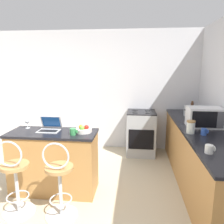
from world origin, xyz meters
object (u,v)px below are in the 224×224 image
Objects in this scene: microwave at (204,117)px; toaster at (192,112)px; laptop at (50,127)px; fruit_bowl at (84,130)px; bar_stool_far at (59,182)px; mug_white at (209,149)px; mug_green at (73,132)px; mug_blue at (204,132)px; stove_range at (141,133)px; bar_stool_near at (15,180)px; pepper_mill at (192,108)px; wine_glass_tall at (27,121)px; storage_jar at (191,127)px.

microwave is 0.66m from toaster.
laptop is 0.52m from fruit_bowl.
bar_stool_far is 1.76m from mug_white.
mug_green and mug_blue have the same top height.
stove_range is 9.87× the size of mug_blue.
stove_range is at bearing 59.88° from mug_green.
microwave reaches higher than mug_blue.
mug_white is (1.52, -0.60, 0.01)m from fruit_bowl.
fruit_bowl is (0.73, 0.60, 0.49)m from bar_stool_near.
mug_white reaches higher than mug_green.
bar_stool_far is 2.89m from pepper_mill.
mug_green is 1.79m from mug_blue.
laptop reaches higher than mug_blue.
laptop is at bearing -132.37° from stove_range.
toaster reaches higher than bar_stool_near.
bar_stool_far is at bearing -61.65° from laptop.
bar_stool_far is at bearing -115.57° from stove_range.
pepper_mill reaches higher than mug_green.
pepper_mill is (1.94, 1.54, 0.08)m from mug_green.
stove_range is at bearing 172.32° from pepper_mill.
bar_stool_far is at bearing -138.06° from toaster.
wine_glass_tall is at bearing 102.97° from bar_stool_near.
microwave is 0.45m from mug_blue.
mug_blue is at bearing -95.13° from toaster.
mug_white is (-0.26, -1.08, -0.11)m from microwave.
bar_stool_near is 3.83× the size of pepper_mill.
microwave reaches higher than mug_white.
mug_blue is (-0.10, -1.08, -0.05)m from toaster.
laptop is 1.68× the size of storage_jar.
microwave is 1.12m from mug_white.
mug_green is 1.09× the size of mug_blue.
storage_jar is (1.67, 0.71, 0.54)m from bar_stool_far.
fruit_bowl is 1.64m from mug_white.
laptop is at bearing 156.92° from mug_green.
pepper_mill is 1.13× the size of fruit_bowl.
pepper_mill is 2.04m from mug_white.
mug_green is at bearing -141.59° from pepper_mill.
bar_stool_far is 0.79m from fruit_bowl.
bar_stool_near is 10.64× the size of mug_blue.
mug_white is at bearing -72.67° from stove_range.
fruit_bowl is (-1.50, -0.11, -0.05)m from storage_jar.
bar_stool_near is 3.30m from pepper_mill.
mug_blue is at bearing -61.45° from stove_range.
mug_white is (2.25, -0.01, 0.50)m from bar_stool_near.
stove_range is 2.33m from wine_glass_tall.
laptop reaches higher than toaster.
microwave reaches higher than storage_jar.
toaster is 2.10m from fruit_bowl.
storage_jar reaches higher than mug_green.
bar_stool_far is at bearing -134.82° from pepper_mill.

